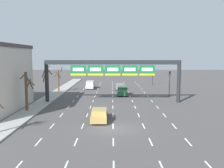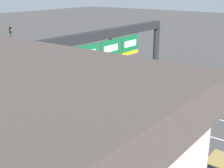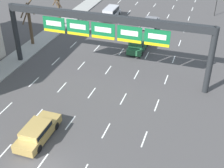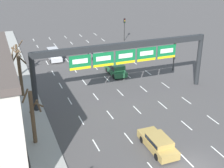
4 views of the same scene
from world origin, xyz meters
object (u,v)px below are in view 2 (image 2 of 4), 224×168
suv_green (42,86)px  traffic_light_mid_block (11,36)px  sign_gantry (84,53)px  traffic_light_near_gantry (111,49)px

suv_green → traffic_light_mid_block: bearing=62.8°
sign_gantry → traffic_light_mid_block: size_ratio=4.89×
sign_gantry → suv_green: (1.85, 7.36, -4.46)m
suv_green → traffic_light_near_gantry: size_ratio=0.97×
traffic_light_mid_block → sign_gantry: bearing=-113.4°
suv_green → traffic_light_near_gantry: traffic_light_near_gantry is taller
traffic_light_near_gantry → traffic_light_mid_block: size_ratio=1.05×
sign_gantry → traffic_light_near_gantry: size_ratio=4.65×
suv_green → traffic_light_mid_block: 18.77m
suv_green → traffic_light_mid_block: traffic_light_mid_block is taller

